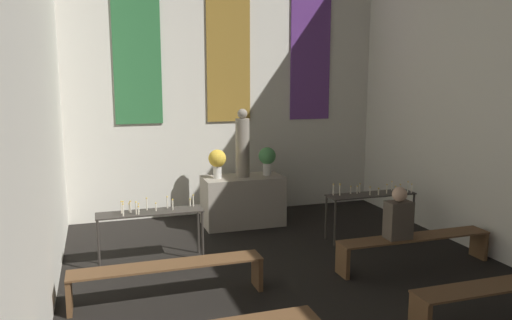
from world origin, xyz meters
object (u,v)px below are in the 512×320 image
pew_back_left (168,273)px  pew_third_right (508,292)px  altar (243,201)px  candle_rack_left (150,218)px  candle_rack_right (371,199)px  flower_vase_left (217,160)px  statue (243,145)px  person_seated (399,216)px  flower_vase_right (267,158)px  pew_back_right (414,244)px

pew_back_left → pew_third_right: bearing=-26.0°
altar → candle_rack_left: (-1.84, -1.43, 0.23)m
candle_rack_right → pew_third_right: 3.10m
candle_rack_right → altar: bearing=142.2°
candle_rack_right → pew_back_left: candle_rack_right is taller
pew_third_right → pew_back_left: size_ratio=1.00×
flower_vase_left → statue: bearing=-0.0°
pew_third_right → person_seated: size_ratio=3.16×
altar → candle_rack_left: bearing=-142.2°
candle_rack_left → pew_back_left: size_ratio=0.65×
pew_third_right → candle_rack_right: bearing=88.8°
altar → flower_vase_right: flower_vase_right is taller
pew_back_right → altar: bearing=122.6°
flower_vase_right → candle_rack_left: 2.78m
flower_vase_left → flower_vase_right: size_ratio=1.00×
pew_third_right → pew_back_right: 1.73m
pew_third_right → pew_back_left: 3.95m
pew_back_left → person_seated: size_ratio=3.16×
flower_vase_left → person_seated: 3.43m
candle_rack_right → flower_vase_left: bearing=148.3°
flower_vase_right → person_seated: bearing=-70.0°
flower_vase_right → person_seated: 2.99m
statue → candle_rack_right: size_ratio=0.81×
altar → pew_third_right: size_ratio=0.62×
altar → statue: bearing=-90.0°
flower_vase_left → pew_back_right: 3.69m
altar → pew_third_right: 4.85m
flower_vase_left → pew_back_left: bearing=-115.1°
statue → flower_vase_right: size_ratio=2.38×
flower_vase_right → pew_back_right: flower_vase_right is taller
candle_rack_left → pew_back_right: candle_rack_left is taller
statue → candle_rack_right: 2.47m
flower_vase_right → candle_rack_right: size_ratio=0.34×
flower_vase_left → candle_rack_left: bearing=-133.7°
flower_vase_right → pew_third_right: (1.30, -4.51, -0.90)m
pew_third_right → pew_back_right: bearing=90.0°
flower_vase_left → candle_rack_right: size_ratio=0.34×
flower_vase_left → candle_rack_left: flower_vase_left is taller
altar → pew_back_right: altar is taller
flower_vase_right → pew_back_right: size_ratio=0.22×
statue → candle_rack_left: 2.47m
flower_vase_right → pew_third_right: 4.78m
statue → flower_vase_right: bearing=0.0°
altar → person_seated: (1.49, -2.77, 0.33)m
flower_vase_left → altar: bearing=0.0°
flower_vase_right → person_seated: size_ratio=0.70×
flower_vase_left → candle_rack_right: (2.32, -1.43, -0.56)m
statue → pew_back_right: 3.49m
altar → flower_vase_right: size_ratio=2.79×
candle_rack_right → pew_back_right: 1.39m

